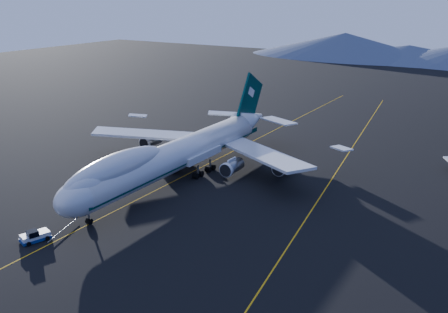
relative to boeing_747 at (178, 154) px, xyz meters
The scene contains 5 objects.
ground 5.81m from the boeing_747, 90.00° to the right, with size 500.00×500.00×0.00m, color black.
taxiway_line_main 5.80m from the boeing_747, 90.00° to the right, with size 0.25×220.00×0.01m, color #D2970C.
taxiway_line_side 32.14m from the boeing_747, 18.38° to the left, with size 0.25×200.00×0.01m, color #D2970C.
boeing_747 is the anchor object (origin of this frame).
pushback_tug 36.14m from the boeing_747, 94.81° to the right, with size 3.80×5.23×2.05m.
Camera 1 is at (62.52, -82.42, 39.15)m, focal length 40.00 mm.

